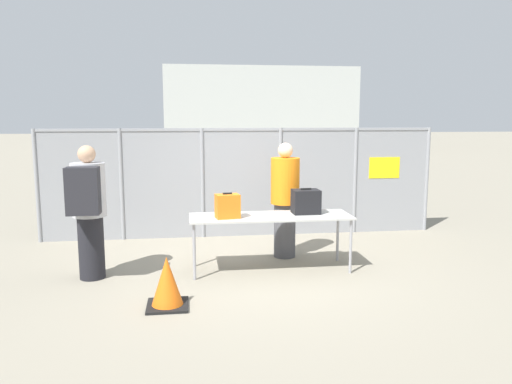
{
  "coord_description": "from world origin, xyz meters",
  "views": [
    {
      "loc": [
        -0.95,
        -6.8,
        2.2
      ],
      "look_at": [
        0.06,
        0.67,
        1.05
      ],
      "focal_mm": 35.0,
      "sensor_mm": 36.0,
      "label": 1
    }
  ],
  "objects_px": {
    "suitcase_black": "(306,202)",
    "traveler_hooded": "(88,207)",
    "inspection_table": "(271,219)",
    "traffic_cone": "(167,284)",
    "suitcase_orange": "(228,206)",
    "utility_trailer": "(271,193)",
    "security_worker_near": "(285,199)"
  },
  "relations": [
    {
      "from": "suitcase_black",
      "to": "traveler_hooded",
      "type": "xyz_separation_m",
      "value": [
        -3.01,
        -0.19,
        0.03
      ]
    },
    {
      "from": "suitcase_black",
      "to": "traveler_hooded",
      "type": "relative_size",
      "value": 0.22
    },
    {
      "from": "inspection_table",
      "to": "traffic_cone",
      "type": "relative_size",
      "value": 3.84
    },
    {
      "from": "suitcase_orange",
      "to": "utility_trailer",
      "type": "relative_size",
      "value": 0.11
    },
    {
      "from": "traffic_cone",
      "to": "suitcase_orange",
      "type": "bearing_deg",
      "value": 55.36
    },
    {
      "from": "inspection_table",
      "to": "utility_trailer",
      "type": "distance_m",
      "value": 4.58
    },
    {
      "from": "inspection_table",
      "to": "traffic_cone",
      "type": "bearing_deg",
      "value": -138.86
    },
    {
      "from": "suitcase_orange",
      "to": "traffic_cone",
      "type": "xyz_separation_m",
      "value": [
        -0.8,
        -1.15,
        -0.69
      ]
    },
    {
      "from": "security_worker_near",
      "to": "utility_trailer",
      "type": "xyz_separation_m",
      "value": [
        0.41,
        3.85,
        -0.52
      ]
    },
    {
      "from": "inspection_table",
      "to": "security_worker_near",
      "type": "bearing_deg",
      "value": 62.89
    },
    {
      "from": "traveler_hooded",
      "to": "security_worker_near",
      "type": "relative_size",
      "value": 1.01
    },
    {
      "from": "suitcase_black",
      "to": "security_worker_near",
      "type": "relative_size",
      "value": 0.22
    },
    {
      "from": "security_worker_near",
      "to": "traffic_cone",
      "type": "height_order",
      "value": "security_worker_near"
    },
    {
      "from": "suitcase_orange",
      "to": "utility_trailer",
      "type": "height_order",
      "value": "suitcase_orange"
    },
    {
      "from": "suitcase_orange",
      "to": "suitcase_black",
      "type": "relative_size",
      "value": 0.9
    },
    {
      "from": "utility_trailer",
      "to": "traffic_cone",
      "type": "bearing_deg",
      "value": -110.65
    },
    {
      "from": "suitcase_black",
      "to": "traveler_hooded",
      "type": "distance_m",
      "value": 3.02
    },
    {
      "from": "security_worker_near",
      "to": "utility_trailer",
      "type": "distance_m",
      "value": 3.91
    },
    {
      "from": "suitcase_black",
      "to": "utility_trailer",
      "type": "distance_m",
      "value": 4.45
    },
    {
      "from": "traveler_hooded",
      "to": "security_worker_near",
      "type": "height_order",
      "value": "traveler_hooded"
    },
    {
      "from": "traveler_hooded",
      "to": "utility_trailer",
      "type": "xyz_separation_m",
      "value": [
        3.23,
        4.6,
        -0.59
      ]
    },
    {
      "from": "suitcase_orange",
      "to": "traveler_hooded",
      "type": "xyz_separation_m",
      "value": [
        -1.86,
        -0.02,
        0.04
      ]
    },
    {
      "from": "traffic_cone",
      "to": "traveler_hooded",
      "type": "bearing_deg",
      "value": 133.06
    },
    {
      "from": "suitcase_orange",
      "to": "security_worker_near",
      "type": "xyz_separation_m",
      "value": [
        0.95,
        0.74,
        -0.04
      ]
    },
    {
      "from": "suitcase_black",
      "to": "traffic_cone",
      "type": "bearing_deg",
      "value": -145.73
    },
    {
      "from": "inspection_table",
      "to": "suitcase_black",
      "type": "xyz_separation_m",
      "value": [
        0.53,
        0.09,
        0.23
      ]
    },
    {
      "from": "inspection_table",
      "to": "traveler_hooded",
      "type": "xyz_separation_m",
      "value": [
        -2.48,
        -0.1,
        0.26
      ]
    },
    {
      "from": "security_worker_near",
      "to": "utility_trailer",
      "type": "height_order",
      "value": "security_worker_near"
    },
    {
      "from": "suitcase_black",
      "to": "traveler_hooded",
      "type": "height_order",
      "value": "traveler_hooded"
    },
    {
      "from": "security_worker_near",
      "to": "traffic_cone",
      "type": "xyz_separation_m",
      "value": [
        -1.75,
        -1.89,
        -0.65
      ]
    },
    {
      "from": "suitcase_black",
      "to": "traffic_cone",
      "type": "xyz_separation_m",
      "value": [
        -1.95,
        -1.33,
        -0.69
      ]
    },
    {
      "from": "inspection_table",
      "to": "security_worker_near",
      "type": "distance_m",
      "value": 0.76
    }
  ]
}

